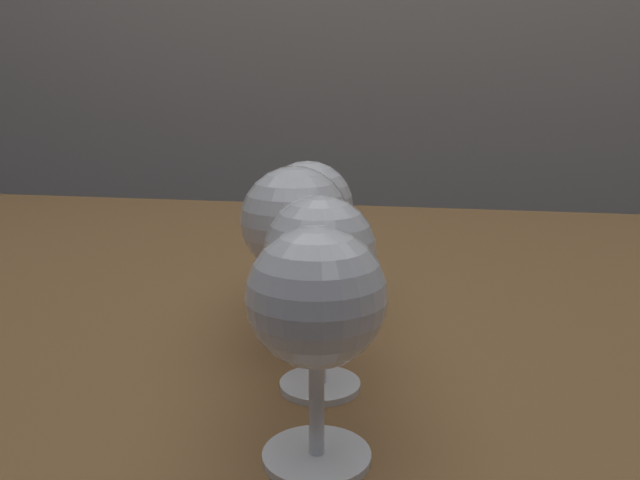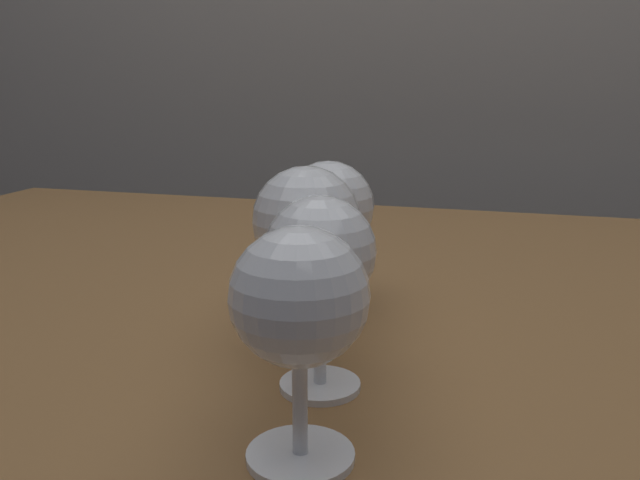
{
  "view_description": "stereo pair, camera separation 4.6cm",
  "coord_description": "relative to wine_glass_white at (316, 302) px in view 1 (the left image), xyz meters",
  "views": [
    {
      "loc": [
        0.1,
        -0.69,
        0.94
      ],
      "look_at": [
        0.02,
        -0.25,
        0.83
      ],
      "focal_mm": 37.55,
      "sensor_mm": 36.0,
      "label": 1
    },
    {
      "loc": [
        0.14,
        -0.68,
        0.94
      ],
      "look_at": [
        0.02,
        -0.25,
        0.83
      ],
      "focal_mm": 37.55,
      "sensor_mm": 36.0,
      "label": 2
    }
  ],
  "objects": [
    {
      "name": "wine_glass_white",
      "position": [
        0.0,
        0.0,
        0.0
      ],
      "size": [
        0.08,
        0.08,
        0.14
      ],
      "color": "white",
      "rests_on": "dining_table"
    },
    {
      "name": "wine_glass_port",
      "position": [
        -0.05,
        0.18,
        0.0
      ],
      "size": [
        0.09,
        0.09,
        0.15
      ],
      "color": "white",
      "rests_on": "dining_table"
    },
    {
      "name": "wine_glass_pinot",
      "position": [
        -0.01,
        0.09,
        0.0
      ],
      "size": [
        0.08,
        0.08,
        0.14
      ],
      "color": "white",
      "rests_on": "dining_table"
    },
    {
      "name": "wine_glass_cabernet",
      "position": [
        -0.06,
        0.28,
        -0.0
      ],
      "size": [
        0.09,
        0.09,
        0.14
      ],
      "color": "white",
      "rests_on": "dining_table"
    },
    {
      "name": "dining_table",
      "position": [
        -0.04,
        0.34,
        -0.17
      ],
      "size": [
        1.56,
        0.92,
        0.72
      ],
      "color": "brown",
      "rests_on": "ground_plane"
    }
  ]
}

